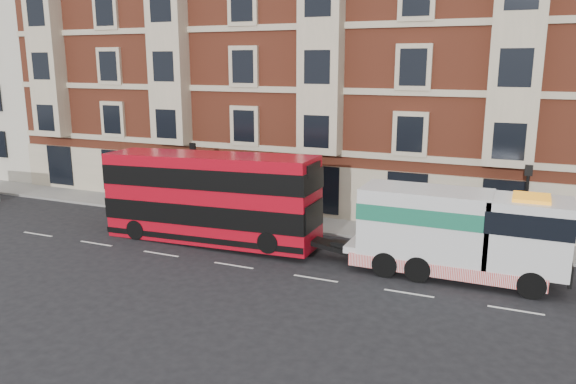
% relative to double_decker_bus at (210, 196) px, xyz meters
% --- Properties ---
extents(ground, '(120.00, 120.00, 0.00)m').
position_rel_double_decker_bus_xyz_m(ground, '(2.73, -2.57, -2.42)').
color(ground, black).
rests_on(ground, ground).
extents(sidewalk, '(90.00, 3.00, 0.15)m').
position_rel_double_decker_bus_xyz_m(sidewalk, '(2.73, 4.93, -2.35)').
color(sidewalk, slate).
rests_on(sidewalk, ground).
extents(victorian_terrace, '(45.00, 12.00, 20.40)m').
position_rel_double_decker_bus_xyz_m(victorian_terrace, '(3.23, 12.43, 7.64)').
color(victorian_terrace, brown).
rests_on(victorian_terrace, ground).
extents(cream_block, '(16.00, 10.00, 16.80)m').
position_rel_double_decker_bus_xyz_m(cream_block, '(-27.27, 11.43, 5.92)').
color(cream_block, '#BDB6A5').
rests_on(cream_block, ground).
extents(lamp_post_west, '(0.35, 0.15, 4.35)m').
position_rel_double_decker_bus_xyz_m(lamp_post_west, '(-3.27, 3.63, 0.25)').
color(lamp_post_west, black).
rests_on(lamp_post_west, sidewalk).
extents(lamp_post_east, '(0.35, 0.15, 4.35)m').
position_rel_double_decker_bus_xyz_m(lamp_post_east, '(14.73, 3.63, 0.25)').
color(lamp_post_east, black).
rests_on(lamp_post_east, sidewalk).
extents(double_decker_bus, '(11.30, 2.59, 4.57)m').
position_rel_double_decker_bus_xyz_m(double_decker_bus, '(0.00, 0.00, 0.00)').
color(double_decker_bus, '#AB0918').
rests_on(double_decker_bus, ground).
extents(tow_truck, '(9.05, 2.67, 3.77)m').
position_rel_double_decker_bus_xyz_m(tow_truck, '(12.06, -0.00, -0.42)').
color(tow_truck, silver).
rests_on(tow_truck, ground).
extents(pedestrian, '(0.71, 0.65, 1.64)m').
position_rel_double_decker_bus_xyz_m(pedestrian, '(-7.46, 3.64, -1.45)').
color(pedestrian, black).
rests_on(pedestrian, sidewalk).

